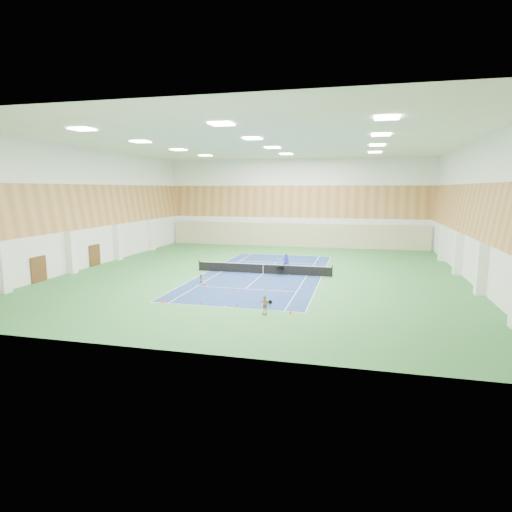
# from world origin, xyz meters

# --- Properties ---
(ground) EXTENTS (40.00, 40.00, 0.00)m
(ground) POSITION_xyz_m (0.00, 0.00, 0.00)
(ground) COLOR #317237
(ground) RESTS_ON ground
(room_shell) EXTENTS (36.00, 40.00, 12.00)m
(room_shell) POSITION_xyz_m (0.00, 0.00, 6.00)
(room_shell) COLOR white
(room_shell) RESTS_ON ground
(wood_cladding) EXTENTS (36.00, 40.00, 8.00)m
(wood_cladding) POSITION_xyz_m (0.00, 0.00, 8.00)
(wood_cladding) COLOR #BF8047
(wood_cladding) RESTS_ON room_shell
(ceiling_light_grid) EXTENTS (21.40, 25.40, 0.06)m
(ceiling_light_grid) POSITION_xyz_m (0.00, 0.00, 11.92)
(ceiling_light_grid) COLOR white
(ceiling_light_grid) RESTS_ON room_shell
(court_surface) EXTENTS (10.97, 23.77, 0.01)m
(court_surface) POSITION_xyz_m (0.00, 0.00, 0.01)
(court_surface) COLOR navy
(court_surface) RESTS_ON ground
(tennis_balls_scatter) EXTENTS (10.57, 22.77, 0.07)m
(tennis_balls_scatter) POSITION_xyz_m (0.00, 0.00, 0.05)
(tennis_balls_scatter) COLOR #E4F529
(tennis_balls_scatter) RESTS_ON ground
(tennis_net) EXTENTS (12.80, 0.10, 1.10)m
(tennis_net) POSITION_xyz_m (0.00, 0.00, 0.55)
(tennis_net) COLOR black
(tennis_net) RESTS_ON ground
(back_curtain) EXTENTS (35.40, 0.16, 3.20)m
(back_curtain) POSITION_xyz_m (0.00, 19.75, 1.60)
(back_curtain) COLOR #C6B793
(back_curtain) RESTS_ON ground
(door_left_a) EXTENTS (0.08, 1.80, 2.20)m
(door_left_a) POSITION_xyz_m (-17.92, -8.00, 1.10)
(door_left_a) COLOR #593319
(door_left_a) RESTS_ON ground
(door_left_b) EXTENTS (0.08, 1.80, 2.20)m
(door_left_b) POSITION_xyz_m (-17.92, 0.00, 1.10)
(door_left_b) COLOR #593319
(door_left_b) RESTS_ON ground
(coach) EXTENTS (0.64, 0.46, 1.64)m
(coach) POSITION_xyz_m (1.76, 2.34, 0.82)
(coach) COLOR #21309A
(coach) RESTS_ON ground
(child_court) EXTENTS (0.52, 0.42, 1.03)m
(child_court) POSITION_xyz_m (-3.79, -6.30, 0.51)
(child_court) COLOR #9B9BA3
(child_court) RESTS_ON ground
(child_apron) EXTENTS (0.79, 0.55, 1.24)m
(child_apron) POSITION_xyz_m (3.01, -12.83, 0.62)
(child_apron) COLOR tan
(child_apron) RESTS_ON ground
(ball_cart) EXTENTS (0.67, 0.67, 0.88)m
(ball_cart) POSITION_xyz_m (1.74, -0.60, 0.44)
(ball_cart) COLOR black
(ball_cart) RESTS_ON ground
(cone_svc_a) EXTENTS (0.23, 0.23, 0.25)m
(cone_svc_a) POSITION_xyz_m (-3.53, -6.16, 0.13)
(cone_svc_a) COLOR #E5400C
(cone_svc_a) RESTS_ON ground
(cone_svc_b) EXTENTS (0.19, 0.19, 0.20)m
(cone_svc_b) POSITION_xyz_m (-0.67, -6.96, 0.10)
(cone_svc_b) COLOR #FF650D
(cone_svc_b) RESTS_ON ground
(cone_svc_c) EXTENTS (0.20, 0.20, 0.22)m
(cone_svc_c) POSITION_xyz_m (1.69, -6.45, 0.11)
(cone_svc_c) COLOR #FF580D
(cone_svc_c) RESTS_ON ground
(cone_svc_d) EXTENTS (0.18, 0.18, 0.19)m
(cone_svc_d) POSITION_xyz_m (3.25, -5.83, 0.10)
(cone_svc_d) COLOR #D74C0B
(cone_svc_d) RESTS_ON ground
(cone_base_a) EXTENTS (0.23, 0.23, 0.25)m
(cone_base_a) POSITION_xyz_m (-4.53, -11.83, 0.12)
(cone_base_a) COLOR #ED580C
(cone_base_a) RESTS_ON ground
(cone_base_b) EXTENTS (0.23, 0.23, 0.25)m
(cone_base_b) POSITION_xyz_m (-1.75, -11.60, 0.13)
(cone_base_b) COLOR #FF520D
(cone_base_b) RESTS_ON ground
(cone_base_c) EXTENTS (0.18, 0.18, 0.20)m
(cone_base_c) POSITION_xyz_m (0.78, -11.54, 0.10)
(cone_base_c) COLOR #DD600B
(cone_base_c) RESTS_ON ground
(cone_base_d) EXTENTS (0.20, 0.20, 0.22)m
(cone_base_d) POSITION_xyz_m (4.57, -12.27, 0.11)
(cone_base_d) COLOR #FB5D0D
(cone_base_d) RESTS_ON ground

